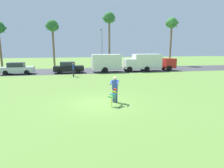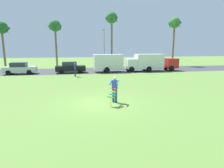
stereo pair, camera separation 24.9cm
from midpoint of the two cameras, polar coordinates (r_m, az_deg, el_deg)
The scene contains 14 objects.
ground_plane at distance 12.40m, azimuth -2.82°, elevation -5.87°, with size 120.00×120.00×0.00m, color olive.
road_strip at distance 30.25m, azimuth -7.33°, elevation 4.07°, with size 120.00×8.00×0.01m, color #424247.
person_kite_flyer at distance 12.38m, azimuth 1.39°, elevation -1.34°, with size 0.69×0.76×1.73m.
kite_held at distance 11.62m, azimuth 0.68°, elevation -3.35°, with size 0.69×0.72×1.08m.
parked_car_silver at distance 28.80m, azimuth -25.91°, elevation 4.26°, with size 4.22×1.86×1.60m.
parked_car_black at distance 27.75m, azimuth -12.22°, elevation 4.90°, with size 4.22×1.87×1.60m.
parked_truck_white_box at distance 28.19m, azimuth 0.75°, elevation 6.54°, with size 6.72×2.17×2.62m.
parked_truck_red_cab at distance 30.06m, azimuth 12.82°, elevation 6.54°, with size 6.75×2.24×2.62m.
palm_tree_left_near at distance 38.37m, azimuth -30.31°, elevation 14.09°, with size 2.58×2.71×8.02m.
palm_tree_right_near at distance 37.35m, azimuth -16.68°, elevation 16.01°, with size 2.58×2.71×8.58m.
palm_tree_centre_far at distance 37.54m, azimuth 0.10°, elevation 18.70°, with size 2.58×2.71×10.20m.
palm_tree_far_left at distance 40.55m, azimuth 18.61°, elevation 16.59°, with size 2.58×2.71×9.44m.
streetlight_pole at distance 35.54m, azimuth -2.19°, elevation 11.62°, with size 0.24×1.65×7.00m.
person_walker_near at distance 24.02m, azimuth -10.87°, elevation 4.42°, with size 0.23×0.57×1.73m.
Camera 2 is at (-1.39, -11.80, 3.59)m, focal length 30.15 mm.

